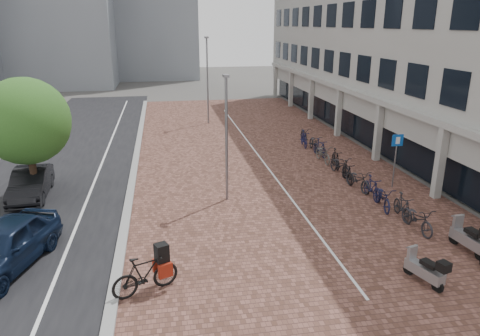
# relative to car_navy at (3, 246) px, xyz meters

# --- Properties ---
(ground) EXTENTS (140.00, 140.00, 0.00)m
(ground) POSITION_rel_car_navy_xyz_m (8.71, -0.78, -0.80)
(ground) COLOR #474442
(ground) RESTS_ON ground
(plaza_brick) EXTENTS (14.50, 42.00, 0.04)m
(plaza_brick) POSITION_rel_car_navy_xyz_m (10.71, 11.22, -0.79)
(plaza_brick) COLOR brown
(plaza_brick) RESTS_ON ground
(street_asphalt) EXTENTS (8.00, 50.00, 0.03)m
(street_asphalt) POSITION_rel_car_navy_xyz_m (-0.29, 11.22, -0.80)
(street_asphalt) COLOR black
(street_asphalt) RESTS_ON ground
(curb) EXTENTS (0.35, 42.00, 0.14)m
(curb) POSITION_rel_car_navy_xyz_m (3.61, 11.22, -0.73)
(curb) COLOR gray
(curb) RESTS_ON ground
(lane_line) EXTENTS (0.12, 44.00, 0.00)m
(lane_line) POSITION_rel_car_navy_xyz_m (1.71, 11.22, -0.78)
(lane_line) COLOR white
(lane_line) RESTS_ON street_asphalt
(parking_line) EXTENTS (0.10, 30.00, 0.00)m
(parking_line) POSITION_rel_car_navy_xyz_m (10.91, 11.22, -0.77)
(parking_line) COLOR white
(parking_line) RESTS_ON plaza_brick
(office_building) EXTENTS (8.40, 40.00, 15.00)m
(office_building) POSITION_rel_car_navy_xyz_m (21.67, 15.22, 7.64)
(office_building) COLOR #9F9F9A
(office_building) RESTS_ON ground
(car_navy) EXTENTS (3.19, 5.06, 1.61)m
(car_navy) POSITION_rel_car_navy_xyz_m (0.00, 0.00, 0.00)
(car_navy) COLOR black
(car_navy) RESTS_ON ground
(car_dark) EXTENTS (1.71, 4.20, 1.36)m
(car_dark) POSITION_rel_car_navy_xyz_m (-0.83, 6.48, -0.13)
(car_dark) COLOR black
(car_dark) RESTS_ON ground
(hero_bike) EXTENTS (2.13, 1.34, 1.46)m
(hero_bike) POSITION_rel_car_navy_xyz_m (4.56, -2.23, -0.16)
(hero_bike) COLOR black
(hero_bike) RESTS_ON ground
(scooter_front) EXTENTS (0.73, 1.79, 1.20)m
(scooter_front) POSITION_rel_car_navy_xyz_m (15.61, -1.67, -0.20)
(scooter_front) COLOR gray
(scooter_front) RESTS_ON ground
(scooter_back) EXTENTS (0.92, 1.62, 1.06)m
(scooter_back) POSITION_rel_car_navy_xyz_m (12.98, -3.20, -0.27)
(scooter_back) COLOR #949498
(scooter_back) RESTS_ON ground
(parking_sign) EXTENTS (0.56, 0.09, 2.69)m
(parking_sign) POSITION_rel_car_navy_xyz_m (16.21, 4.77, 1.03)
(parking_sign) COLOR slate
(parking_sign) RESTS_ON ground
(lamp_near) EXTENTS (0.12, 0.12, 5.59)m
(lamp_near) POSITION_rel_car_navy_xyz_m (8.00, 4.63, 1.99)
(lamp_near) COLOR slate
(lamp_near) RESTS_ON ground
(lamp_far) EXTENTS (0.12, 0.12, 6.65)m
(lamp_far) POSITION_rel_car_navy_xyz_m (8.89, 21.07, 2.52)
(lamp_far) COLOR slate
(lamp_far) RESTS_ON ground
(street_tree) EXTENTS (3.80, 3.80, 5.53)m
(street_tree) POSITION_rel_car_navy_xyz_m (-0.48, 6.37, 2.71)
(street_tree) COLOR #382619
(street_tree) RESTS_ON ground
(bike_row) EXTENTS (1.27, 15.83, 1.05)m
(bike_row) POSITION_rel_car_navy_xyz_m (14.52, 7.12, -0.28)
(bike_row) COLOR #222328
(bike_row) RESTS_ON ground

